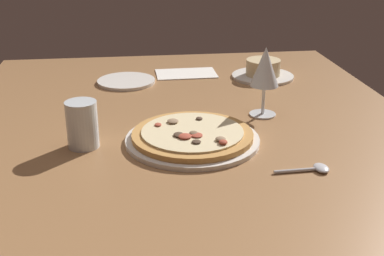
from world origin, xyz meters
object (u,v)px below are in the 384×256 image
(pizza_main, at_px, (192,137))
(spoon, at_px, (314,169))
(ramekin_on_saucer, at_px, (263,71))
(wine_glass_far, at_px, (265,69))
(paper_menu, at_px, (186,74))
(water_glass, at_px, (83,128))
(side_plate, at_px, (126,81))

(pizza_main, xyz_separation_m, spoon, (0.16, 0.21, -0.01))
(ramekin_on_saucer, bearing_deg, wine_glass_far, -14.64)
(wine_glass_far, distance_m, paper_menu, 0.42)
(ramekin_on_saucer, bearing_deg, spoon, -5.50)
(ramekin_on_saucer, bearing_deg, water_glass, -48.38)
(paper_menu, bearing_deg, spoon, 12.82)
(paper_menu, height_order, spoon, spoon)
(water_glass, xyz_separation_m, paper_menu, (-0.51, 0.28, -0.04))
(ramekin_on_saucer, distance_m, side_plate, 0.41)
(wine_glass_far, xyz_separation_m, side_plate, (-0.31, -0.33, -0.11))
(ramekin_on_saucer, bearing_deg, pizza_main, -31.12)
(side_plate, bearing_deg, ramekin_on_saucer, 90.21)
(side_plate, xyz_separation_m, paper_menu, (-0.07, 0.18, -0.00))
(ramekin_on_saucer, xyz_separation_m, side_plate, (0.00, -0.41, -0.02))
(pizza_main, height_order, water_glass, water_glass)
(side_plate, bearing_deg, water_glass, -11.64)
(wine_glass_far, height_order, paper_menu, wine_glass_far)
(wine_glass_far, xyz_separation_m, water_glass, (0.13, -0.42, -0.07))
(water_glass, bearing_deg, spoon, 68.98)
(pizza_main, xyz_separation_m, ramekin_on_saucer, (-0.45, 0.27, 0.01))
(pizza_main, distance_m, water_glass, 0.23)
(side_plate, xyz_separation_m, spoon, (0.61, 0.35, 0.00))
(wine_glass_far, distance_m, side_plate, 0.47)
(paper_menu, bearing_deg, side_plate, -70.93)
(spoon, bearing_deg, paper_menu, -166.28)
(wine_glass_far, bearing_deg, spoon, 4.16)
(wine_glass_far, height_order, side_plate, wine_glass_far)
(paper_menu, distance_m, spoon, 0.70)
(paper_menu, xyz_separation_m, spoon, (0.68, 0.17, 0.00))
(water_glass, relative_size, paper_menu, 0.54)
(pizza_main, bearing_deg, ramekin_on_saucer, 148.88)
(side_plate, relative_size, spoon, 1.56)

